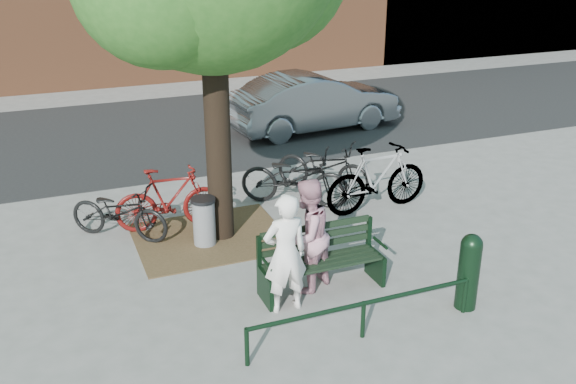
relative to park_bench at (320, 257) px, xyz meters
name	(u,v)px	position (x,y,z in m)	size (l,w,h in m)	color
ground	(322,290)	(0.00, -0.08, -0.48)	(90.00, 90.00, 0.00)	gray
dirt_pit	(210,237)	(-1.00, 2.12, -0.47)	(2.40, 2.00, 0.02)	brown
road	(182,129)	(0.00, 8.42, -0.47)	(40.00, 7.00, 0.01)	black
park_bench	(320,257)	(0.00, 0.00, 0.00)	(1.74, 0.54, 0.97)	black
guard_railing	(364,309)	(0.00, -1.28, -0.08)	(3.06, 0.06, 0.51)	black
person_left	(285,253)	(-0.64, -0.32, 0.34)	(0.60, 0.39, 1.64)	white
person_right	(307,236)	(-0.17, 0.07, 0.33)	(0.79, 0.62, 1.63)	#C28596
bollard	(469,269)	(1.60, -1.18, 0.09)	(0.29, 0.29, 1.07)	black
litter_bin	(204,221)	(-1.14, 1.92, -0.07)	(0.39, 0.39, 0.80)	gray
bicycle_a	(119,212)	(-2.35, 2.67, -0.02)	(0.61, 1.74, 0.91)	black
bicycle_b	(170,199)	(-1.51, 2.71, 0.07)	(0.51, 1.82, 1.09)	#580E0C
bicycle_c	(295,177)	(0.82, 2.90, 0.05)	(0.70, 2.02, 1.06)	black
bicycle_d	(377,178)	(2.08, 2.12, 0.13)	(0.57, 2.02, 1.22)	gray
bicycle_e	(323,166)	(1.58, 3.32, 0.02)	(0.67, 1.91, 1.00)	black
parked_car	(314,102)	(3.10, 7.18, 0.24)	(1.52, 4.35, 1.43)	slate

